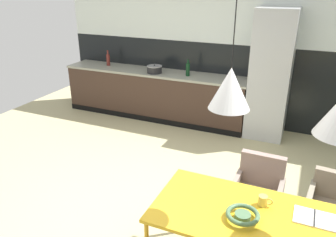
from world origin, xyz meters
name	(u,v)px	position (x,y,z in m)	size (l,w,h in m)	color
ground_plane	(156,209)	(0.00, 0.00, 0.00)	(8.22, 8.22, 0.00)	tan
back_wall_splashback_dark	(224,83)	(0.00, 2.94, 0.72)	(6.32, 0.12, 1.44)	black
back_wall_panel_upper	(230,0)	(0.00, 2.94, 2.16)	(6.32, 0.12, 1.44)	silver
kitchen_counter	(154,94)	(-1.25, 2.58, 0.45)	(3.55, 0.63, 0.90)	#3C2920
refrigerator_column	(271,75)	(0.84, 2.58, 1.05)	(0.62, 0.60, 2.10)	#ADAFB2
dining_table	(267,223)	(1.28, -0.62, 0.70)	(1.84, 0.82, 0.74)	gold
armchair_near_window	(259,185)	(1.10, 0.19, 0.51)	(0.50, 0.48, 0.81)	gray
armchair_corner_seat	(335,201)	(1.82, 0.22, 0.50)	(0.53, 0.52, 0.75)	gray
fruit_bowl	(243,215)	(1.10, -0.70, 0.78)	(0.27, 0.27, 0.06)	#4C704C
open_book	(314,218)	(1.62, -0.47, 0.74)	(0.31, 0.23, 0.02)	white
mug_short_terracotta	(263,201)	(1.22, -0.46, 0.78)	(0.12, 0.08, 0.09)	gold
cooking_pot	(154,69)	(-1.19, 2.47, 0.97)	(0.28, 0.28, 0.16)	black
bottle_vinegar_dark	(188,69)	(-0.57, 2.53, 1.02)	(0.07, 0.07, 0.29)	#0F3319
bottle_oil_tall	(108,60)	(-2.28, 2.62, 1.02)	(0.07, 0.07, 0.30)	maroon
pendant_lamp_over_table_near	(230,88)	(0.91, -0.65, 1.77)	(0.30, 0.30, 1.21)	black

